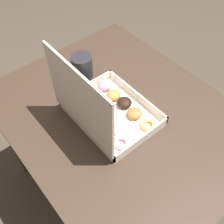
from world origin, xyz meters
name	(u,v)px	position (x,y,z in m)	size (l,w,h in m)	color
ground_plane	(117,187)	(0.00, 0.00, 0.00)	(8.00, 8.00, 0.00)	#42382D
dining_table	(119,129)	(0.00, 0.00, 0.63)	(1.03, 0.82, 0.74)	#38281E
donut_box	(103,109)	(0.02, 0.07, 0.80)	(0.35, 0.28, 0.33)	white
coffee_mug	(82,66)	(0.28, -0.02, 0.79)	(0.09, 0.09, 0.11)	#232328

